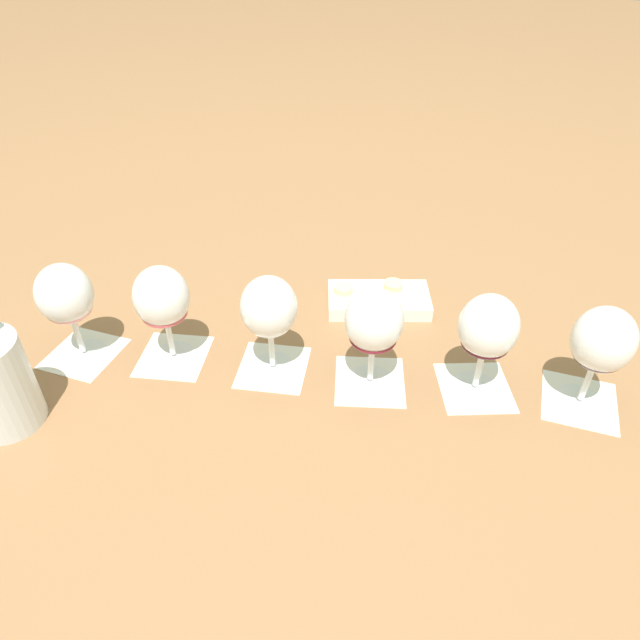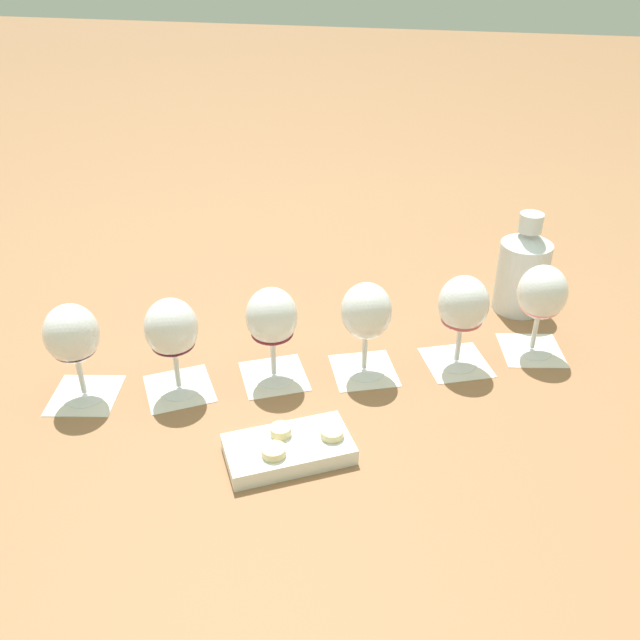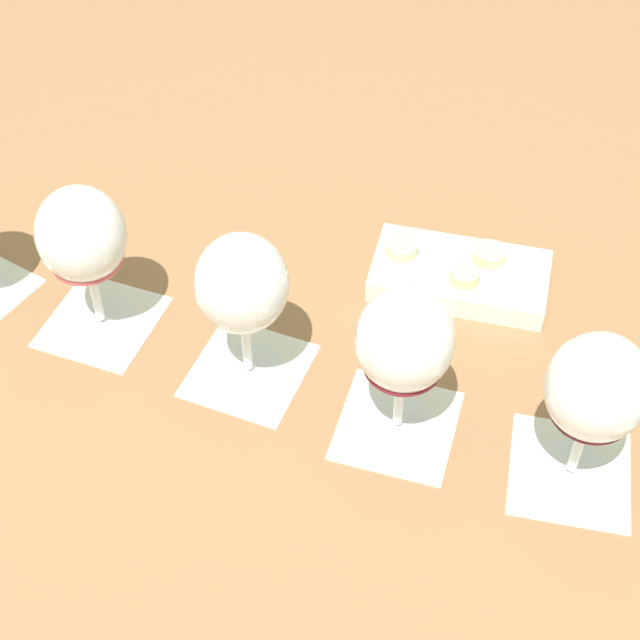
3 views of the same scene
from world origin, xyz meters
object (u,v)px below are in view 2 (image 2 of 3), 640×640
Objects in this scene: wine_glass_0 at (542,297)px; snack_dish at (290,448)px; wine_glass_1 at (463,308)px; wine_glass_5 at (72,338)px; wine_glass_4 at (172,332)px; ceramic_vase at (523,269)px; wine_glass_3 at (272,320)px; wine_glass_2 at (366,315)px.

snack_dish is (0.35, 0.36, -0.10)m from wine_glass_0.
wine_glass_5 is at bearing 20.97° from wine_glass_1.
wine_glass_5 is at bearing 22.24° from wine_glass_0.
ceramic_vase reaches higher than wine_glass_4.
wine_glass_3 is (0.30, 0.11, 0.00)m from wine_glass_1.
wine_glass_2 and wine_glass_3 have the same top height.
wine_glass_4 is 0.15m from wine_glass_5.
ceramic_vase is 0.98× the size of snack_dish.
wine_glass_1 is at bearing -159.09° from wine_glass_2.
snack_dish is (-0.22, 0.12, -0.10)m from wine_glass_4.
wine_glass_2 reaches higher than snack_dish.
wine_glass_1 is 0.32m from wine_glass_3.
wine_glass_2 and wine_glass_5 have the same top height.
wine_glass_2 is at bearing -106.82° from snack_dish.
wine_glass_4 is 0.27m from snack_dish.
wine_glass_2 is 0.38m from ceramic_vase.
wine_glass_5 is at bearing 22.22° from wine_glass_3.
wine_glass_3 is 0.52m from ceramic_vase.
wine_glass_5 is at bearing 32.62° from ceramic_vase.
wine_glass_0 is at bearing -155.91° from wine_glass_2.
wine_glass_4 is (0.57, 0.24, 0.00)m from wine_glass_0.
wine_glass_1 is at bearing -158.46° from wine_glass_4.
wine_glass_0 is 1.00× the size of wine_glass_1.
wine_glass_5 is 0.82m from ceramic_vase.
wine_glass_1 is 0.81× the size of snack_dish.
wine_glass_1 is (0.13, 0.07, 0.00)m from wine_glass_0.
ceramic_vase reaches higher than snack_dish.
wine_glass_0 is 0.46m from wine_glass_3.
wine_glass_1 is 0.38m from snack_dish.
wine_glass_2 is 1.00× the size of wine_glass_4.
wine_glass_1 is 0.63m from wine_glass_5.
wine_glass_5 is (0.43, 0.17, -0.00)m from wine_glass_2.
snack_dish is at bearing 152.02° from wine_glass_4.
ceramic_vase reaches higher than wine_glass_5.
snack_dish is (0.33, 0.51, -0.07)m from ceramic_vase.
wine_glass_5 is at bearing -10.44° from snack_dish.
wine_glass_0 is 0.62m from wine_glass_4.
ceramic_vase is at bearing -123.01° from snack_dish.
wine_glass_4 is at bearing 21.87° from wine_glass_2.
ceramic_vase is at bearing -81.77° from wine_glass_0.
wine_glass_1 is at bearing -127.54° from snack_dish.
ceramic_vase is at bearing -141.24° from wine_glass_3.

